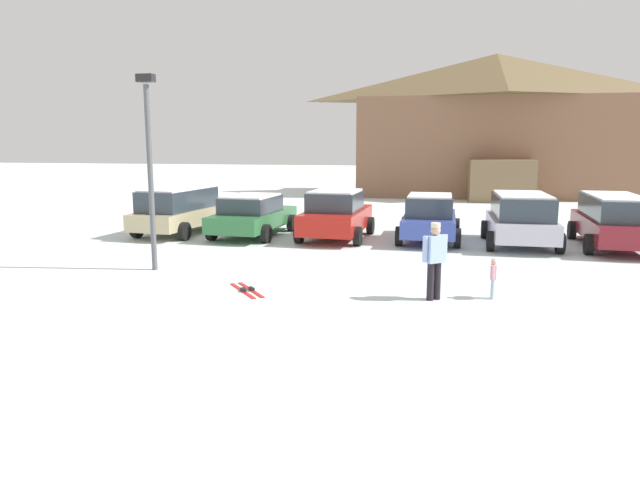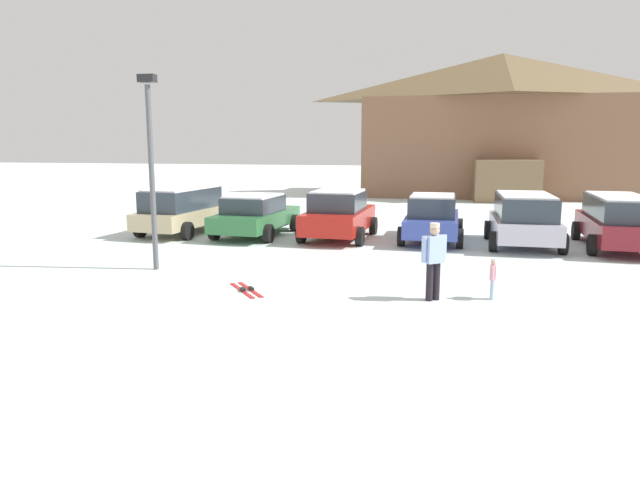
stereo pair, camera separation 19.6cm
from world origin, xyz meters
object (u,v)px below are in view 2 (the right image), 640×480
object	(u,v)px
parked_green_coupe	(256,215)
parked_silver_wagon	(524,218)
lamp_post	(151,161)
parked_maroon_van	(618,220)
parked_red_sedan	(339,214)
pair_of_skis	(246,290)
parked_beige_suv	(183,209)
skier_adult_in_blue_parka	(434,257)
skier_child_in_pink_snowsuit	(493,276)
parked_blue_hatchback	(432,218)
ski_lodge	(500,124)

from	to	relation	value
parked_green_coupe	parked_silver_wagon	world-z (taller)	parked_silver_wagon
lamp_post	parked_maroon_van	bearing A→B (deg)	25.05
parked_red_sedan	pair_of_skis	xyz separation A→B (m)	(-0.71, -7.52, -0.84)
parked_beige_suv	parked_maroon_van	world-z (taller)	parked_beige_suv
parked_maroon_van	skier_adult_in_blue_parka	xyz separation A→B (m)	(-5.53, -7.47, 0.03)
parked_red_sedan	skier_child_in_pink_snowsuit	distance (m)	8.48
parked_silver_wagon	lamp_post	size ratio (longest dim) A/B	0.80
lamp_post	parked_green_coupe	bearing A→B (deg)	82.73
parked_maroon_van	parked_beige_suv	bearing A→B (deg)	-179.69
parked_green_coupe	parked_red_sedan	size ratio (longest dim) A/B	1.08
parked_beige_suv	parked_green_coupe	distance (m)	2.84
parked_maroon_van	skier_adult_in_blue_parka	world-z (taller)	parked_maroon_van
parked_beige_suv	parked_green_coupe	size ratio (longest dim) A/B	1.01
parked_green_coupe	parked_blue_hatchback	size ratio (longest dim) A/B	1.09
parked_maroon_van	pair_of_skis	xyz separation A→B (m)	(-9.69, -7.59, -0.90)
parked_green_coupe	parked_maroon_van	world-z (taller)	parked_maroon_van
parked_green_coupe	skier_child_in_pink_snowsuit	bearing A→B (deg)	-42.29
ski_lodge	parked_green_coupe	distance (m)	22.13
parked_red_sedan	lamp_post	xyz separation A→B (m)	(-3.82, -5.91, 2.00)
parked_maroon_van	lamp_post	bearing A→B (deg)	-154.95
ski_lodge	parked_maroon_van	world-z (taller)	ski_lodge
parked_blue_hatchback	parked_red_sedan	bearing A→B (deg)	-175.73
parked_green_coupe	skier_adult_in_blue_parka	world-z (taller)	skier_adult_in_blue_parka
parked_red_sedan	skier_child_in_pink_snowsuit	bearing A→B (deg)	-56.32
parked_silver_wagon	pair_of_skis	bearing A→B (deg)	-132.77
parked_red_sedan	skier_adult_in_blue_parka	distance (m)	8.17
lamp_post	parked_silver_wagon	bearing A→B (deg)	30.18
ski_lodge	parked_maroon_van	bearing A→B (deg)	-83.61
parked_beige_suv	ski_lodge	bearing A→B (deg)	56.84
ski_lodge	pair_of_skis	world-z (taller)	ski_lodge
parked_beige_suv	skier_child_in_pink_snowsuit	xyz separation A→B (m)	(10.60, -7.05, -0.41)
ski_lodge	parked_beige_suv	distance (m)	23.53
parked_maroon_van	ski_lodge	bearing A→B (deg)	96.39
ski_lodge	parked_maroon_van	xyz separation A→B (m)	(2.17, -19.38, -3.61)
skier_adult_in_blue_parka	pair_of_skis	xyz separation A→B (m)	(-4.16, -0.12, -0.92)
parked_green_coupe	lamp_post	distance (m)	6.33
parked_blue_hatchback	parked_silver_wagon	distance (m)	2.95
skier_adult_in_blue_parka	parked_blue_hatchback	bearing A→B (deg)	91.86
skier_adult_in_blue_parka	skier_child_in_pink_snowsuit	distance (m)	1.36
ski_lodge	parked_red_sedan	bearing A→B (deg)	-109.30
parked_red_sedan	parked_silver_wagon	bearing A→B (deg)	-1.10
ski_lodge	parked_green_coupe	size ratio (longest dim) A/B	3.95
skier_child_in_pink_snowsuit	lamp_post	xyz separation A→B (m)	(-8.52, 1.14, 2.35)
parked_beige_suv	lamp_post	bearing A→B (deg)	-70.59
ski_lodge	parked_silver_wagon	distance (m)	19.91
parked_green_coupe	parked_blue_hatchback	bearing A→B (deg)	2.07
lamp_post	parked_red_sedan	bearing A→B (deg)	57.11
parked_red_sedan	parked_blue_hatchback	xyz separation A→B (m)	(3.21, 0.24, -0.05)
ski_lodge	parked_blue_hatchback	distance (m)	19.90
parked_green_coupe	parked_maroon_van	bearing A→B (deg)	0.28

